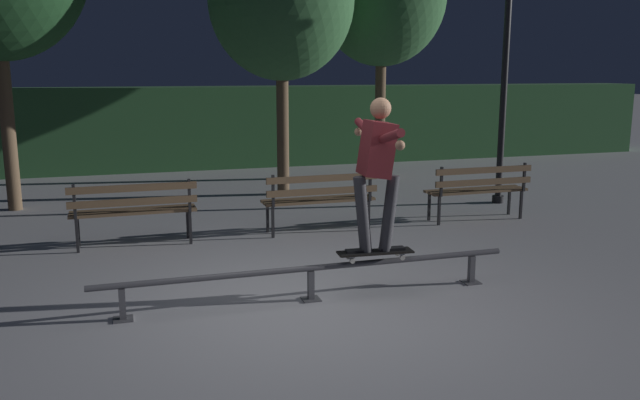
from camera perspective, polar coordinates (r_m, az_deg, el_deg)
ground_plane at (r=6.53m, az=-0.43°, el=-9.08°), size 90.00×90.00×0.00m
hedge_backdrop at (r=15.71m, az=-10.78°, el=6.22°), size 24.00×1.20×1.88m
grind_rail at (r=6.57m, az=-0.80°, el=-6.36°), size 4.26×0.18×0.36m
skateboard at (r=6.74m, az=4.83°, el=-4.58°), size 0.79×0.26×0.09m
skateboarder at (r=6.55m, az=4.99°, el=3.33°), size 0.63×1.41×1.56m
park_bench_left_center at (r=8.79m, az=-15.91°, el=-0.54°), size 1.60×0.42×0.88m
park_bench_right_center at (r=9.18m, az=0.01°, el=0.39°), size 1.60×0.42×0.88m
park_bench_rightmost at (r=10.21m, az=13.67°, el=1.18°), size 1.60×0.42×0.88m
tree_behind_benches at (r=12.03m, az=-3.39°, el=16.99°), size 2.57×2.57×4.90m
lamp_post_right at (r=11.58m, az=15.84°, el=11.90°), size 0.32×0.32×3.90m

